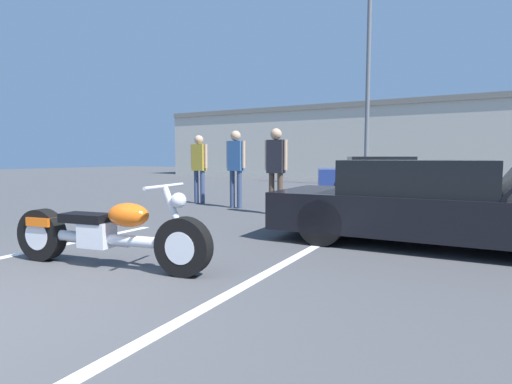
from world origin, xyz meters
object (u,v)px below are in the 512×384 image
object	(u,v)px
motorcycle	(107,234)
light_pole	(370,81)
show_car_hood_open	(431,204)
parked_car_left_row	(383,177)
spectator_near_motorcycle	(199,163)
spectator_by_show_car	(276,163)
spectator_midground	(236,162)

from	to	relation	value
motorcycle	light_pole	bearing A→B (deg)	83.01
light_pole	show_car_hood_open	world-z (taller)	light_pole
light_pole	parked_car_left_row	size ratio (longest dim) A/B	1.81
light_pole	show_car_hood_open	xyz separation A→B (m)	(3.55, -11.37, -3.88)
motorcycle	spectator_near_motorcycle	bearing A→B (deg)	108.35
motorcycle	spectator_by_show_car	size ratio (longest dim) A/B	1.37
show_car_hood_open	parked_car_left_row	size ratio (longest dim) A/B	0.96
spectator_near_motorcycle	parked_car_left_row	bearing A→B (deg)	48.35
motorcycle	spectator_by_show_car	xyz separation A→B (m)	(-0.18, 4.60, 0.72)
light_pole	show_car_hood_open	distance (m)	12.52
parked_car_left_row	spectator_near_motorcycle	distance (m)	5.84
parked_car_left_row	spectator_midground	xyz separation A→B (m)	(-2.53, -4.69, 0.51)
motorcycle	spectator_midground	distance (m)	5.41
spectator_by_show_car	show_car_hood_open	bearing A→B (deg)	-26.63
light_pole	parked_car_left_row	distance (m)	6.15
spectator_near_motorcycle	spectator_midground	xyz separation A→B (m)	(1.34, -0.34, 0.04)
spectator_near_motorcycle	spectator_midground	bearing A→B (deg)	-14.21
show_car_hood_open	light_pole	bearing A→B (deg)	105.81
spectator_midground	spectator_near_motorcycle	bearing A→B (deg)	165.79
spectator_near_motorcycle	spectator_midground	distance (m)	1.39
motorcycle	parked_car_left_row	xyz separation A→B (m)	(1.01, 9.84, 0.23)
parked_car_left_row	light_pole	bearing A→B (deg)	88.24
spectator_near_motorcycle	motorcycle	bearing A→B (deg)	-62.48
light_pole	spectator_by_show_car	xyz separation A→B (m)	(0.37, -9.77, -3.35)
motorcycle	show_car_hood_open	distance (m)	4.25
show_car_hood_open	spectator_near_motorcycle	bearing A→B (deg)	155.54
motorcycle	spectator_by_show_car	bearing A→B (deg)	83.05
show_car_hood_open	spectator_near_motorcycle	distance (m)	6.38
light_pole	motorcycle	bearing A→B (deg)	-87.82
spectator_near_motorcycle	light_pole	bearing A→B (deg)	75.44
light_pole	spectator_by_show_car	bearing A→B (deg)	-87.83
show_car_hood_open	parked_car_left_row	xyz separation A→B (m)	(-1.99, 6.83, 0.03)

